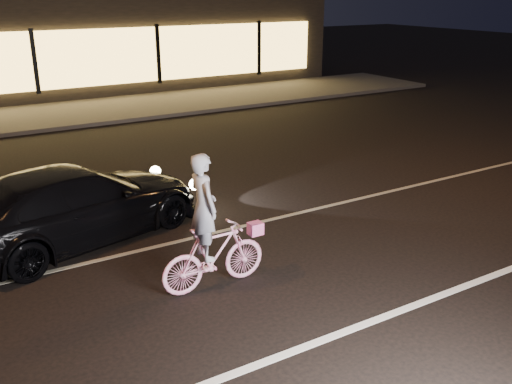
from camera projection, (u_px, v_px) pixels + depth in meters
ground at (264, 286)px, 8.09m from camera, size 90.00×90.00×0.00m
lane_stripe_near at (329, 338)px, 6.88m from camera, size 60.00×0.12×0.01m
lane_stripe_far at (201, 236)px, 9.69m from camera, size 60.00×0.10×0.01m
sidewalk at (52, 116)px, 18.53m from camera, size 30.00×4.00×0.12m
storefront at (11, 37)px, 22.62m from camera, size 25.40×8.42×4.20m
cyclist at (211, 241)px, 7.82m from camera, size 1.57×0.54×1.98m
sedan at (75, 204)px, 9.35m from camera, size 4.71×2.93×1.27m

